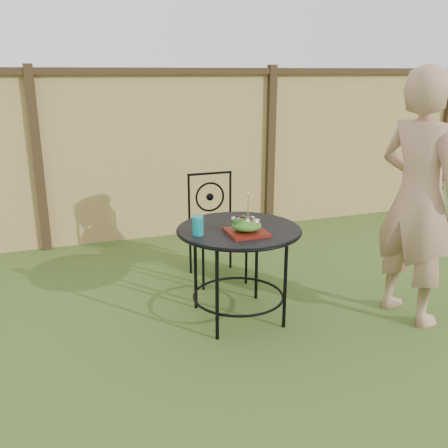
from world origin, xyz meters
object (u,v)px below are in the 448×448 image
object	(u,v)px
patio_chair	(215,224)
diner	(418,199)
patio_table	(239,246)
salad_plate	(246,232)

from	to	relation	value
patio_chair	diner	distance (m)	1.74
diner	patio_table	bearing A→B (deg)	59.52
salad_plate	patio_table	bearing A→B (deg)	89.32
patio_table	diner	size ratio (longest dim) A/B	0.49
salad_plate	patio_chair	bearing A→B (deg)	84.09
patio_chair	salad_plate	world-z (taller)	patio_chair
patio_table	salad_plate	bearing A→B (deg)	-90.68
patio_chair	diner	size ratio (longest dim) A/B	0.51
patio_table	diner	bearing A→B (deg)	-18.09
diner	salad_plate	bearing A→B (deg)	65.91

